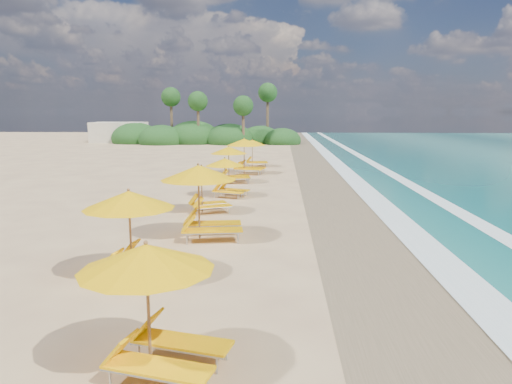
% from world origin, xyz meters
% --- Properties ---
extents(ground, '(160.00, 160.00, 0.00)m').
position_xyz_m(ground, '(0.00, 0.00, 0.00)').
color(ground, '#D3B17C').
rests_on(ground, ground).
extents(wet_sand, '(4.00, 160.00, 0.01)m').
position_xyz_m(wet_sand, '(4.00, 0.00, 0.01)').
color(wet_sand, '#8B7653').
rests_on(wet_sand, ground).
extents(surf_foam, '(4.00, 160.00, 0.01)m').
position_xyz_m(surf_foam, '(6.70, 0.00, 0.03)').
color(surf_foam, white).
rests_on(surf_foam, ground).
extents(station_2, '(2.72, 2.62, 2.21)m').
position_xyz_m(station_2, '(-1.00, -10.55, 1.24)').
color(station_2, olive).
rests_on(station_2, ground).
extents(station_3, '(2.77, 2.64, 2.33)m').
position_xyz_m(station_3, '(-2.67, -6.24, 1.30)').
color(station_3, olive).
rests_on(station_3, ground).
extents(station_4, '(2.99, 2.84, 2.55)m').
position_xyz_m(station_4, '(-1.58, -2.33, 1.43)').
color(station_4, olive).
rests_on(station_4, ground).
extents(station_5, '(2.69, 2.67, 2.05)m').
position_xyz_m(station_5, '(-2.23, 1.80, 1.15)').
color(station_5, olive).
rests_on(station_5, ground).
extents(station_6, '(2.55, 2.50, 1.99)m').
position_xyz_m(station_6, '(-1.72, 5.55, 1.12)').
color(station_6, olive).
rests_on(station_6, ground).
extents(station_7, '(2.67, 2.55, 2.24)m').
position_xyz_m(station_7, '(-2.03, 10.32, 1.25)').
color(station_7, olive).
rests_on(station_7, ground).
extents(station_8, '(3.03, 2.92, 2.48)m').
position_xyz_m(station_8, '(-1.42, 14.44, 1.39)').
color(station_8, olive).
rests_on(station_8, ground).
extents(station_9, '(2.45, 2.30, 2.13)m').
position_xyz_m(station_9, '(-1.16, 18.90, 1.19)').
color(station_9, olive).
rests_on(station_9, ground).
extents(treeline, '(25.80, 8.80, 9.74)m').
position_xyz_m(treeline, '(-9.94, 45.51, 1.00)').
color(treeline, '#163D14').
rests_on(treeline, ground).
extents(beach_building, '(7.00, 5.00, 2.80)m').
position_xyz_m(beach_building, '(-22.00, 48.00, 1.40)').
color(beach_building, beige).
rests_on(beach_building, ground).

